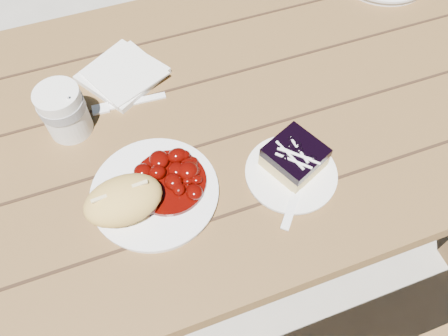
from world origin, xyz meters
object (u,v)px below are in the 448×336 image
object	(u,v)px
picnic_table	(165,167)
coffee_cup	(64,112)
main_plate	(155,193)
bread_roll	(123,200)
blueberry_cake	(295,157)
dessert_plate	(291,174)

from	to	relation	value
picnic_table	coffee_cup	bearing A→B (deg)	162.78
main_plate	bread_roll	bearing A→B (deg)	-160.02
bread_roll	blueberry_cake	xyz separation A→B (m)	(0.32, -0.01, -0.02)
picnic_table	bread_roll	bearing A→B (deg)	-119.16
main_plate	dessert_plate	distance (m)	0.26
bread_roll	coffee_cup	bearing A→B (deg)	105.52
picnic_table	main_plate	distance (m)	0.23
blueberry_cake	coffee_cup	distance (m)	0.45
picnic_table	coffee_cup	size ratio (longest dim) A/B	18.70
dessert_plate	blueberry_cake	distance (m)	0.04
picnic_table	coffee_cup	distance (m)	0.27
picnic_table	main_plate	world-z (taller)	main_plate
picnic_table	blueberry_cake	world-z (taller)	blueberry_cake
main_plate	bread_roll	distance (m)	0.07
main_plate	dessert_plate	xyz separation A→B (m)	(0.25, -0.05, -0.00)
picnic_table	bread_roll	xyz separation A→B (m)	(-0.10, -0.18, 0.21)
main_plate	blueberry_cake	bearing A→B (deg)	-6.90
blueberry_cake	coffee_cup	world-z (taller)	coffee_cup
coffee_cup	dessert_plate	bearing A→B (deg)	-34.44
picnic_table	bread_roll	world-z (taller)	bread_roll
coffee_cup	blueberry_cake	bearing A→B (deg)	-32.14
bread_roll	dessert_plate	world-z (taller)	bread_roll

